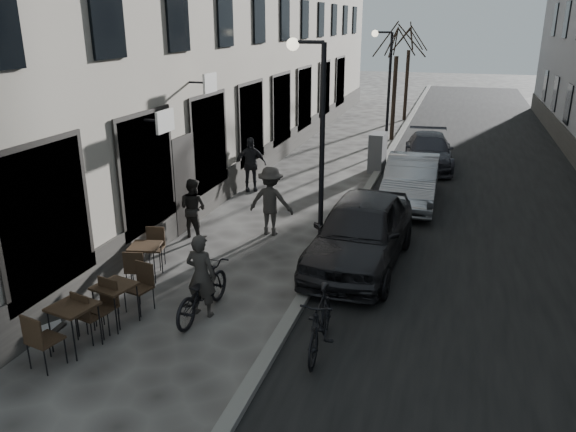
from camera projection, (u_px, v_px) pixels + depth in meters
The scene contains 21 objects.
ground at pixel (222, 412), 8.23m from camera, with size 120.00×120.00×0.00m, color #353330.
road at pixel (478, 170), 21.64m from camera, with size 7.30×60.00×0.00m, color black.
kerb at pixel (384, 162), 22.62m from camera, with size 0.25×60.00×0.12m, color slate.
streetlamp_near at pixel (315, 127), 12.67m from camera, with size 0.90×0.28×5.09m.
streetlamp_far at pixel (385, 78), 23.51m from camera, with size 0.90×0.28×5.09m.
tree_near at pixel (398, 39), 25.71m from camera, with size 2.40×2.40×5.70m.
tree_far at pixel (410, 36), 31.14m from camera, with size 2.40×2.40×5.70m.
bistro_set_a at pixel (75, 322), 9.67m from camera, with size 0.81×1.75×1.00m.
bistro_set_b at pixel (116, 300), 10.47m from camera, with size 0.81×1.69×0.96m.
bistro_set_c at pixel (146, 258), 12.39m from camera, with size 0.76×1.62×0.93m.
sign_board at pixel (41, 310), 10.18m from camera, with size 0.43×0.70×1.17m.
utility_cabinet at pixel (377, 152), 21.26m from camera, with size 0.53×0.97×1.45m, color #5D5D5F.
bicycle at pixel (202, 291), 10.81m from camera, with size 0.68×1.94×1.02m, color black.
cyclist_rider at pixel (201, 276), 10.71m from camera, with size 0.61×0.40×1.66m, color #2B2825.
pedestrian_near at pixel (193, 208), 14.71m from camera, with size 0.77×0.60×1.59m, color black.
pedestrian_mid at pixel (271, 201), 14.83m from camera, with size 1.20×0.69×1.85m, color #2D2A27.
pedestrian_far at pixel (250, 164), 18.72m from camera, with size 1.07×0.44×1.82m, color black.
car_near at pixel (361, 232), 12.97m from camera, with size 1.94×4.81×1.64m, color black.
car_mid at pixel (411, 181), 17.45m from camera, with size 1.55×4.45×1.47m, color gray.
car_far at pixel (428, 151), 21.87m from camera, with size 1.79×4.40×1.28m, color #303139.
moped at pixel (320, 322), 9.59m from camera, with size 0.53×1.88×1.13m, color black.
Camera 1 is at (2.90, -6.26, 5.42)m, focal length 35.00 mm.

